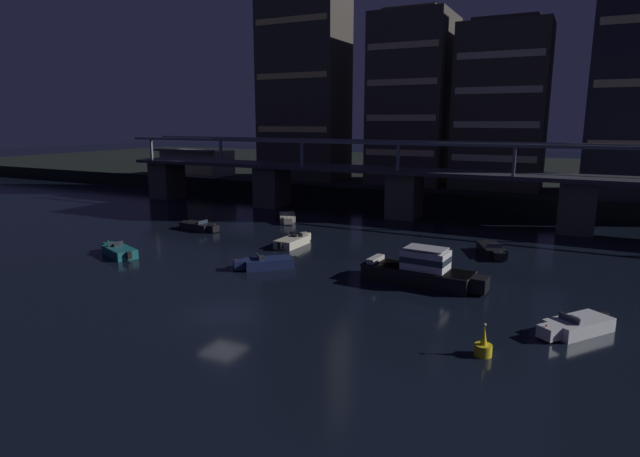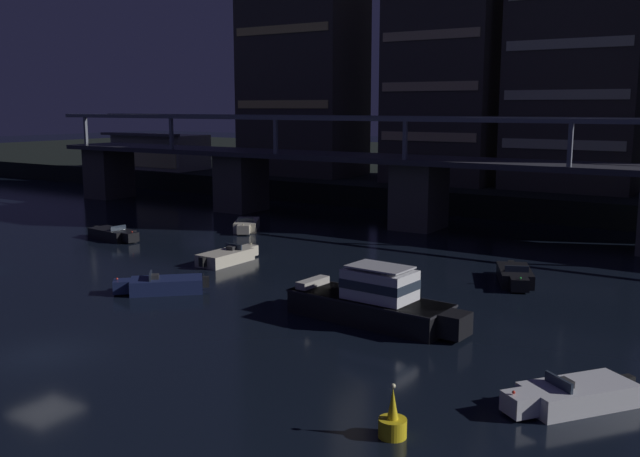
# 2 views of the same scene
# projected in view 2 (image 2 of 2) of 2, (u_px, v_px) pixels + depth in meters

# --- Properties ---
(ground_plane) EXTENTS (400.00, 400.00, 0.00)m
(ground_plane) POSITION_uv_depth(u_px,v_px,m) (43.00, 355.00, 29.30)
(ground_plane) COLOR black
(far_riverbank) EXTENTS (240.00, 80.00, 2.20)m
(far_riverbank) POSITION_uv_depth(u_px,v_px,m) (563.00, 172.00, 99.32)
(far_riverbank) COLOR black
(far_riverbank) RESTS_ON ground
(river_bridge) EXTENTS (82.56, 6.40, 9.38)m
(river_bridge) POSITION_uv_depth(u_px,v_px,m) (419.00, 181.00, 59.04)
(river_bridge) COLOR #4C4944
(river_bridge) RESTS_ON ground
(tower_west_tall) EXTENTS (11.24, 12.01, 25.53)m
(tower_west_tall) POSITION_uv_depth(u_px,v_px,m) (452.00, 62.00, 74.75)
(tower_west_tall) COLOR #423D38
(tower_west_tall) RESTS_ON far_riverbank
(tower_central) EXTENTS (12.15, 8.12, 23.23)m
(tower_central) POSITION_uv_depth(u_px,v_px,m) (577.00, 69.00, 67.09)
(tower_central) COLOR #423D38
(tower_central) RESTS_ON far_riverbank
(waterfront_pavilion) EXTENTS (12.40, 7.40, 4.70)m
(waterfront_pavilion) POSITION_uv_depth(u_px,v_px,m) (160.00, 151.00, 91.32)
(waterfront_pavilion) COLOR #B2AD9E
(waterfront_pavilion) RESTS_ON far_riverbank
(cabin_cruiser_near_left) EXTENTS (9.27, 3.30, 2.79)m
(cabin_cruiser_near_left) POSITION_uv_depth(u_px,v_px,m) (374.00, 301.00, 33.62)
(cabin_cruiser_near_left) COLOR black
(cabin_cruiser_near_left) RESTS_ON ground
(speedboat_near_center) EXTENTS (5.23, 2.29, 1.16)m
(speedboat_near_center) POSITION_uv_depth(u_px,v_px,m) (114.00, 234.00, 54.68)
(speedboat_near_center) COLOR black
(speedboat_near_center) RESTS_ON ground
(speedboat_near_right) EXTENTS (4.47, 4.30, 1.16)m
(speedboat_near_right) POSITION_uv_depth(u_px,v_px,m) (163.00, 285.00, 39.12)
(speedboat_near_right) COLOR #19234C
(speedboat_near_right) RESTS_ON ground
(speedboat_mid_left) EXTENTS (1.88, 5.20, 1.16)m
(speedboat_mid_left) POSITION_uv_depth(u_px,v_px,m) (228.00, 256.00, 46.57)
(speedboat_mid_left) COLOR beige
(speedboat_mid_left) RESTS_ON ground
(speedboat_mid_right) EXTENTS (4.01, 4.68, 1.16)m
(speedboat_mid_right) POSITION_uv_depth(u_px,v_px,m) (573.00, 395.00, 24.19)
(speedboat_mid_right) COLOR silver
(speedboat_mid_right) RESTS_ON ground
(speedboat_far_left) EXTENTS (3.75, 4.81, 1.16)m
(speedboat_far_left) POSITION_uv_depth(u_px,v_px,m) (247.00, 225.00, 58.79)
(speedboat_far_left) COLOR beige
(speedboat_far_left) RESTS_ON ground
(speedboat_far_center) EXTENTS (3.21, 5.03, 1.16)m
(speedboat_far_center) POSITION_uv_depth(u_px,v_px,m) (515.00, 276.00, 41.24)
(speedboat_far_center) COLOR black
(speedboat_far_center) RESTS_ON ground
(channel_buoy) EXTENTS (0.90, 0.90, 1.76)m
(channel_buoy) POSITION_uv_depth(u_px,v_px,m) (393.00, 423.00, 21.98)
(channel_buoy) COLOR yellow
(channel_buoy) RESTS_ON ground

